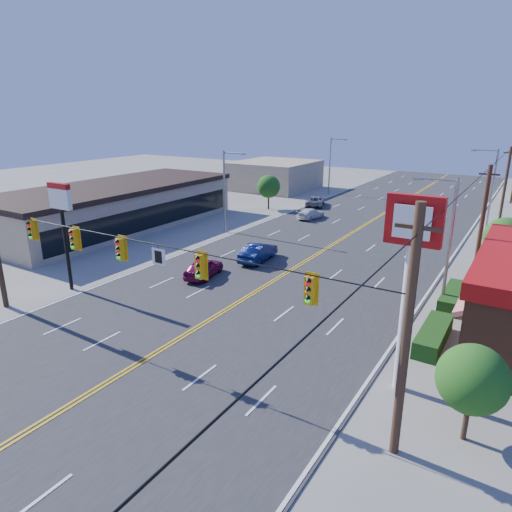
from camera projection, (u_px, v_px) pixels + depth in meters
The scene contains 20 objects.
ground at pixel (148, 359), 22.26m from camera, with size 160.00×160.00×0.00m, color gray.
road at pixel (318, 254), 38.46m from camera, with size 20.00×120.00×0.06m, color #2D2D30.
signal_span at pixel (138, 264), 20.84m from camera, with size 24.32×0.34×9.00m.
kfc_pylon at pixel (410, 256), 18.15m from camera, with size 2.20×0.36×8.50m.
strip_mall at pixel (116, 205), 47.19m from camera, with size 10.40×26.40×4.40m.
pizza_hut_sign at pixel (62, 214), 29.44m from camera, with size 1.90×0.30×6.85m.
streetlight_se at pixel (447, 236), 26.82m from camera, with size 2.55×0.25×8.00m.
streetlight_ne at pixel (491, 184), 46.27m from camera, with size 2.55×0.25×8.00m.
streetlight_sw at pixel (226, 187), 44.13m from camera, with size 2.55×0.25×8.00m.
streetlight_nw at pixel (331, 163), 65.20m from camera, with size 2.55×0.25×8.00m.
utility_pole_near at pixel (481, 230), 29.45m from camera, with size 0.28×0.28×8.40m, color #47301E.
utility_pole_mid at pixel (504, 191), 44.04m from camera, with size 0.28×0.28×8.40m, color #47301E.
tree_kfc_rear at pixel (505, 238), 32.43m from camera, with size 2.94×2.94×4.41m.
tree_kfc_front at pixel (473, 379), 16.10m from camera, with size 2.52×2.52×3.78m.
tree_west at pixel (269, 186), 55.48m from camera, with size 2.80×2.80×4.20m.
bld_west_far at pixel (275, 175), 70.54m from camera, with size 11.00×12.00×4.20m, color tan.
car_magenta at pixel (204, 269), 33.01m from camera, with size 1.57×3.91×1.33m, color maroon.
car_blue at pixel (258, 253), 36.55m from camera, with size 1.53×4.40×1.45m, color #0D1A4E.
car_white at pixel (311, 214), 50.96m from camera, with size 1.59×3.91×1.13m, color white.
car_silver at pixel (315, 201), 57.87m from camera, with size 2.12×4.59×1.28m, color gray.
Camera 1 is at (14.86, -13.95, 11.56)m, focal length 32.00 mm.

